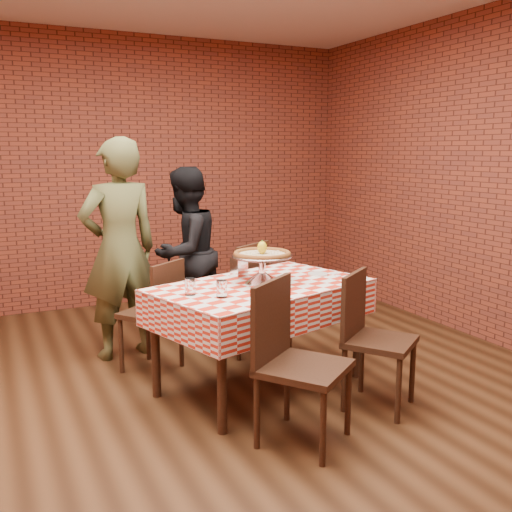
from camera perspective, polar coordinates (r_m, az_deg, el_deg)
name	(u,v)px	position (r m, az deg, el deg)	size (l,w,h in m)	color
ground	(210,412)	(3.89, -4.62, -15.16)	(6.00, 6.00, 0.00)	black
back_wall	(107,172)	(6.41, -14.51, 8.03)	(5.50, 5.50, 0.00)	brown
table	(261,336)	(4.14, 0.48, -7.95)	(1.46, 0.88, 0.75)	#352014
tablecloth	(261,301)	(4.07, 0.48, -4.50)	(1.50, 0.91, 0.25)	red
pizza_stand	(262,269)	(4.06, 0.61, -1.30)	(0.44, 0.44, 0.19)	silver
pizza	(262,255)	(4.04, 0.61, 0.13)	(0.40, 0.40, 0.03)	beige
lemon	(262,248)	(4.03, 0.61, 0.84)	(0.07, 0.07, 0.09)	yellow
water_glass_left	(222,289)	(3.67, -3.40, -3.25)	(0.07, 0.07, 0.11)	white
water_glass_right	(190,287)	(3.75, -6.53, -3.03)	(0.07, 0.07, 0.11)	white
side_plate	(318,274)	(4.36, 6.15, -1.78)	(0.15, 0.15, 0.01)	white
sweetener_packet_a	(338,276)	(4.33, 8.08, -1.95)	(0.05, 0.04, 0.01)	white
sweetener_packet_b	(334,273)	(4.41, 7.68, -1.70)	(0.05, 0.04, 0.01)	white
condiment_caddy	(239,267)	(4.25, -1.70, -1.10)	(0.10, 0.08, 0.15)	silver
chair_near_left	(304,364)	(3.36, 4.79, -10.64)	(0.46, 0.46, 0.94)	#352014
chair_near_right	(380,342)	(3.88, 12.18, -8.33)	(0.41, 0.41, 0.89)	#352014
chair_far_left	(151,316)	(4.50, -10.37, -5.83)	(0.39, 0.39, 0.86)	#352014
chair_far_right	(233,296)	(4.88, -2.30, -3.98)	(0.45, 0.45, 0.93)	#352014
diner_olive	(120,249)	(4.77, -13.34, 0.64)	(0.65, 0.43, 1.78)	#4C502C
diner_black	(185,253)	(5.24, -7.00, 0.33)	(0.75, 0.58, 1.54)	black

